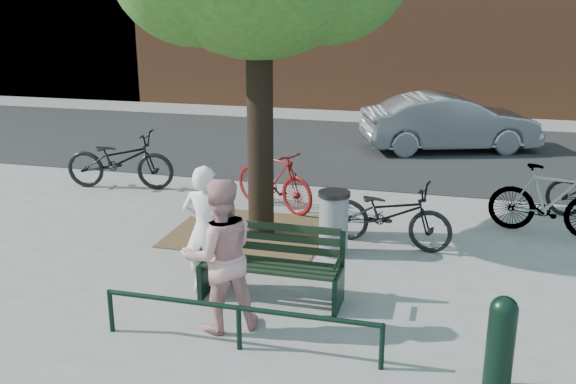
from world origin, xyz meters
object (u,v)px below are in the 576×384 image
(person_right, at_px, (220,256))
(litter_bin, at_px, (334,223))
(bollard, at_px, (501,341))
(bicycle_c, at_px, (389,214))
(park_bench, at_px, (273,261))
(person_left, at_px, (206,230))
(parked_car, at_px, (450,123))

(person_right, xyz_separation_m, litter_bin, (0.80, 2.47, -0.40))
(bollard, bearing_deg, bicycle_c, 112.05)
(park_bench, bearing_deg, bollard, -27.69)
(person_left, distance_m, bollard, 3.69)
(person_left, relative_size, litter_bin, 1.75)
(bollard, bearing_deg, person_right, 170.68)
(person_left, height_order, bollard, person_left)
(litter_bin, height_order, bicycle_c, bicycle_c)
(bollard, bearing_deg, parked_car, 93.86)
(person_left, bearing_deg, park_bench, -173.79)
(bicycle_c, bearing_deg, parked_car, 3.48)
(person_left, height_order, bicycle_c, person_left)
(park_bench, xyz_separation_m, bollard, (2.60, -1.36, 0.04))
(litter_bin, bearing_deg, person_left, -128.24)
(litter_bin, bearing_deg, parked_car, 78.64)
(person_right, distance_m, bicycle_c, 3.39)
(park_bench, distance_m, person_right, 1.03)
(person_left, bearing_deg, person_right, 123.52)
(park_bench, xyz_separation_m, litter_bin, (0.46, 1.59, -0.00))
(litter_bin, relative_size, parked_car, 0.23)
(park_bench, bearing_deg, parked_car, 77.79)
(park_bench, relative_size, person_right, 1.00)
(person_right, relative_size, parked_car, 0.42)
(person_left, distance_m, parked_car, 9.31)
(park_bench, xyz_separation_m, person_right, (-0.34, -0.88, 0.39))
(park_bench, distance_m, person_left, 0.91)
(person_right, relative_size, bicycle_c, 0.92)
(bollard, relative_size, bicycle_c, 0.51)
(person_right, bearing_deg, bicycle_c, -149.38)
(bollard, height_order, bicycle_c, bicycle_c)
(person_right, relative_size, litter_bin, 1.85)
(parked_car, bearing_deg, person_right, 146.82)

